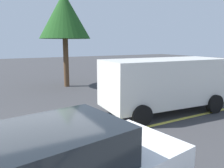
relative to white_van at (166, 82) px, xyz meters
The scene contains 4 objects.
ground_plane 5.48m from the white_van, 168.64° to the right, with size 80.00×80.00×0.00m, color #38383A.
lane_marking_centre 2.76m from the white_van, 154.75° to the right, with size 28.00×0.16×0.01m, color #E0D14C.
white_van is the anchor object (origin of this frame).
tree_left_verge 8.30m from the white_van, 103.48° to the left, with size 3.21×3.21×5.97m.
Camera 1 is at (-1.15, -5.73, 2.83)m, focal length 35.88 mm.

